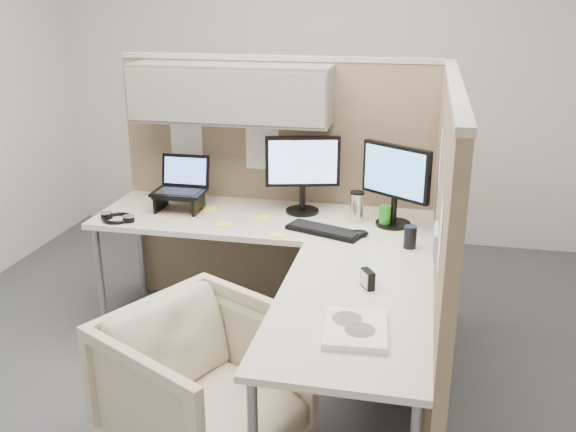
% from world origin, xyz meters
% --- Properties ---
extents(ground, '(4.50, 4.50, 0.00)m').
position_xyz_m(ground, '(0.00, 0.00, 0.00)').
color(ground, '#3F4045').
rests_on(ground, ground).
extents(partition_back, '(2.00, 0.36, 1.63)m').
position_xyz_m(partition_back, '(-0.22, 0.83, 1.10)').
color(partition_back, '#867058').
rests_on(partition_back, ground).
extents(partition_right, '(0.07, 2.03, 1.63)m').
position_xyz_m(partition_right, '(0.90, -0.07, 0.82)').
color(partition_right, '#867058').
rests_on(partition_right, ground).
extents(desk, '(2.00, 1.98, 0.73)m').
position_xyz_m(desk, '(0.12, 0.13, 0.69)').
color(desk, beige).
rests_on(desk, ground).
extents(office_chair, '(0.95, 0.97, 0.75)m').
position_xyz_m(office_chair, '(-0.09, -0.64, 0.38)').
color(office_chair, beige).
rests_on(office_chair, ground).
extents(monitor_left, '(0.44, 0.20, 0.47)m').
position_xyz_m(monitor_left, '(0.10, 0.67, 1.00)').
color(monitor_left, black).
rests_on(monitor_left, desk).
extents(monitor_right, '(0.39, 0.27, 0.47)m').
position_xyz_m(monitor_right, '(0.65, 0.56, 1.00)').
color(monitor_right, black).
rests_on(monitor_right, desk).
extents(laptop_station, '(0.30, 0.26, 0.32)m').
position_xyz_m(laptop_station, '(-0.64, 0.58, 0.85)').
color(laptop_station, black).
rests_on(laptop_station, desk).
extents(keyboard, '(0.45, 0.28, 0.02)m').
position_xyz_m(keyboard, '(0.28, 0.36, 0.74)').
color(keyboard, black).
rests_on(keyboard, desk).
extents(mouse, '(0.11, 0.08, 0.04)m').
position_xyz_m(mouse, '(0.48, 0.34, 0.75)').
color(mouse, black).
rests_on(mouse, desk).
extents(travel_mug, '(0.08, 0.08, 0.18)m').
position_xyz_m(travel_mug, '(0.43, 0.59, 0.82)').
color(travel_mug, silver).
rests_on(travel_mug, desk).
extents(soda_can_green, '(0.07, 0.07, 0.12)m').
position_xyz_m(soda_can_green, '(0.75, 0.23, 0.79)').
color(soda_can_green, black).
rests_on(soda_can_green, desk).
extents(soda_can_silver, '(0.07, 0.07, 0.12)m').
position_xyz_m(soda_can_silver, '(0.60, 0.54, 0.79)').
color(soda_can_silver, '#268C1E').
rests_on(soda_can_silver, desk).
extents(sticky_note_b, '(0.09, 0.09, 0.01)m').
position_xyz_m(sticky_note_b, '(0.05, 0.26, 0.73)').
color(sticky_note_b, '#FEFC42').
rests_on(sticky_note_b, desk).
extents(sticky_note_d, '(0.10, 0.10, 0.01)m').
position_xyz_m(sticky_note_d, '(-0.11, 0.51, 0.73)').
color(sticky_note_d, '#FEFC42').
rests_on(sticky_note_d, desk).
extents(sticky_note_a, '(0.08, 0.08, 0.01)m').
position_xyz_m(sticky_note_a, '(-0.29, 0.35, 0.73)').
color(sticky_note_a, '#FEFC42').
rests_on(sticky_note_a, desk).
extents(sticky_note_c, '(0.10, 0.10, 0.01)m').
position_xyz_m(sticky_note_c, '(-0.46, 0.61, 0.73)').
color(sticky_note_c, '#FEFC42').
rests_on(sticky_note_c, desk).
extents(headphones, '(0.22, 0.21, 0.03)m').
position_xyz_m(headphones, '(-0.93, 0.30, 0.74)').
color(headphones, black).
rests_on(headphones, desk).
extents(paper_stack, '(0.27, 0.33, 0.03)m').
position_xyz_m(paper_stack, '(0.58, -0.71, 0.75)').
color(paper_stack, white).
rests_on(paper_stack, desk).
extents(desk_clock, '(0.07, 0.09, 0.09)m').
position_xyz_m(desk_clock, '(0.58, -0.30, 0.77)').
color(desk_clock, black).
rests_on(desk_clock, desk).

